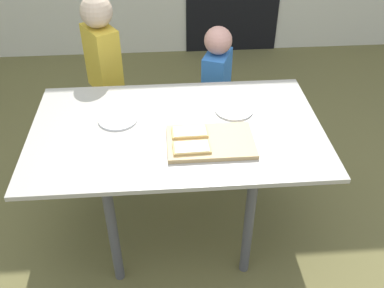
{
  "coord_description": "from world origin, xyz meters",
  "views": [
    {
      "loc": [
        -0.06,
        -1.72,
        1.9
      ],
      "look_at": [
        0.08,
        0.0,
        0.59
      ],
      "focal_mm": 40.48,
      "sensor_mm": 36.0,
      "label": 1
    }
  ],
  "objects_px": {
    "dining_table": "(177,140)",
    "plate_white_right": "(234,110)",
    "child_right": "(216,84)",
    "plate_white_left": "(118,119)",
    "pizza_slice_far_left": "(190,132)",
    "cutting_board": "(211,142)",
    "pizza_slice_near_left": "(192,148)",
    "child_left": "(104,70)"
  },
  "relations": [
    {
      "from": "pizza_slice_far_left",
      "to": "pizza_slice_near_left",
      "type": "distance_m",
      "value": 0.12
    },
    {
      "from": "dining_table",
      "to": "cutting_board",
      "type": "bearing_deg",
      "value": -42.78
    },
    {
      "from": "pizza_slice_far_left",
      "to": "plate_white_left",
      "type": "xyz_separation_m",
      "value": [
        -0.35,
        0.17,
        -0.02
      ]
    },
    {
      "from": "child_right",
      "to": "plate_white_left",
      "type": "bearing_deg",
      "value": -132.08
    },
    {
      "from": "child_left",
      "to": "pizza_slice_near_left",
      "type": "bearing_deg",
      "value": -62.48
    },
    {
      "from": "pizza_slice_far_left",
      "to": "plate_white_right",
      "type": "xyz_separation_m",
      "value": [
        0.24,
        0.21,
        -0.02
      ]
    },
    {
      "from": "dining_table",
      "to": "child_right",
      "type": "bearing_deg",
      "value": 68.22
    },
    {
      "from": "plate_white_right",
      "to": "child_left",
      "type": "distance_m",
      "value": 0.92
    },
    {
      "from": "dining_table",
      "to": "cutting_board",
      "type": "relative_size",
      "value": 3.53
    },
    {
      "from": "cutting_board",
      "to": "pizza_slice_near_left",
      "type": "height_order",
      "value": "pizza_slice_near_left"
    },
    {
      "from": "dining_table",
      "to": "pizza_slice_far_left",
      "type": "height_order",
      "value": "pizza_slice_far_left"
    },
    {
      "from": "dining_table",
      "to": "child_left",
      "type": "bearing_deg",
      "value": 120.33
    },
    {
      "from": "plate_white_left",
      "to": "child_right",
      "type": "height_order",
      "value": "child_right"
    },
    {
      "from": "cutting_board",
      "to": "pizza_slice_near_left",
      "type": "distance_m",
      "value": 0.11
    },
    {
      "from": "pizza_slice_far_left",
      "to": "cutting_board",
      "type": "bearing_deg",
      "value": -33.35
    },
    {
      "from": "cutting_board",
      "to": "child_right",
      "type": "bearing_deg",
      "value": 80.84
    },
    {
      "from": "dining_table",
      "to": "plate_white_left",
      "type": "distance_m",
      "value": 0.31
    },
    {
      "from": "plate_white_left",
      "to": "child_left",
      "type": "xyz_separation_m",
      "value": [
        -0.12,
        0.62,
        -0.05
      ]
    },
    {
      "from": "pizza_slice_far_left",
      "to": "child_right",
      "type": "xyz_separation_m",
      "value": [
        0.23,
        0.8,
        -0.21
      ]
    },
    {
      "from": "pizza_slice_far_left",
      "to": "child_left",
      "type": "bearing_deg",
      "value": 120.99
    },
    {
      "from": "dining_table",
      "to": "pizza_slice_near_left",
      "type": "bearing_deg",
      "value": -73.57
    },
    {
      "from": "plate_white_left",
      "to": "child_left",
      "type": "bearing_deg",
      "value": 101.42
    },
    {
      "from": "dining_table",
      "to": "plate_white_right",
      "type": "xyz_separation_m",
      "value": [
        0.3,
        0.13,
        0.08
      ]
    },
    {
      "from": "pizza_slice_near_left",
      "to": "pizza_slice_far_left",
      "type": "bearing_deg",
      "value": 90.26
    },
    {
      "from": "pizza_slice_far_left",
      "to": "plate_white_left",
      "type": "distance_m",
      "value": 0.38
    },
    {
      "from": "cutting_board",
      "to": "child_left",
      "type": "distance_m",
      "value": 1.01
    },
    {
      "from": "plate_white_left",
      "to": "child_right",
      "type": "distance_m",
      "value": 0.88
    },
    {
      "from": "plate_white_right",
      "to": "dining_table",
      "type": "bearing_deg",
      "value": -157.15
    },
    {
      "from": "dining_table",
      "to": "plate_white_right",
      "type": "distance_m",
      "value": 0.34
    },
    {
      "from": "pizza_slice_far_left",
      "to": "plate_white_left",
      "type": "height_order",
      "value": "pizza_slice_far_left"
    },
    {
      "from": "plate_white_right",
      "to": "child_right",
      "type": "bearing_deg",
      "value": 91.01
    },
    {
      "from": "dining_table",
      "to": "cutting_board",
      "type": "distance_m",
      "value": 0.22
    },
    {
      "from": "dining_table",
      "to": "pizza_slice_near_left",
      "type": "relative_size",
      "value": 8.28
    },
    {
      "from": "plate_white_right",
      "to": "child_right",
      "type": "height_order",
      "value": "child_right"
    },
    {
      "from": "plate_white_right",
      "to": "plate_white_left",
      "type": "xyz_separation_m",
      "value": [
        -0.59,
        -0.04,
        0.0
      ]
    },
    {
      "from": "dining_table",
      "to": "child_left",
      "type": "relative_size",
      "value": 1.26
    },
    {
      "from": "dining_table",
      "to": "child_right",
      "type": "relative_size",
      "value": 1.56
    },
    {
      "from": "cutting_board",
      "to": "pizza_slice_far_left",
      "type": "relative_size",
      "value": 2.36
    },
    {
      "from": "dining_table",
      "to": "pizza_slice_far_left",
      "type": "xyz_separation_m",
      "value": [
        0.06,
        -0.08,
        0.1
      ]
    },
    {
      "from": "pizza_slice_far_left",
      "to": "pizza_slice_near_left",
      "type": "height_order",
      "value": "same"
    },
    {
      "from": "plate_white_right",
      "to": "pizza_slice_near_left",
      "type": "bearing_deg",
      "value": -126.56
    },
    {
      "from": "plate_white_right",
      "to": "plate_white_left",
      "type": "distance_m",
      "value": 0.59
    }
  ]
}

